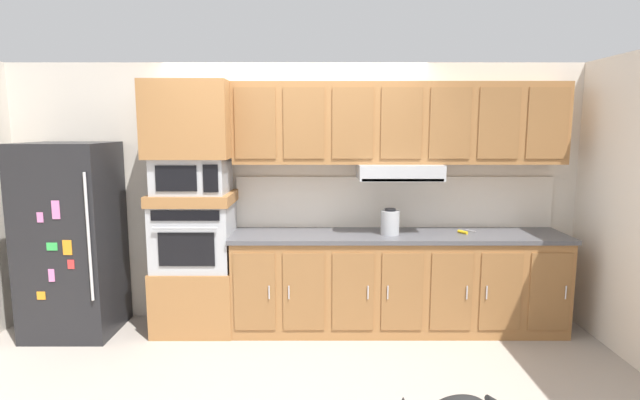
# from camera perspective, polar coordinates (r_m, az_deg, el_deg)

# --- Properties ---
(ground_plane) EXTENTS (9.60, 9.60, 0.00)m
(ground_plane) POSITION_cam_1_polar(r_m,az_deg,el_deg) (4.23, -3.23, -18.31)
(ground_plane) COLOR #9E9389
(back_kitchen_wall) EXTENTS (6.20, 0.12, 2.50)m
(back_kitchen_wall) POSITION_cam_1_polar(r_m,az_deg,el_deg) (4.93, -2.60, 0.82)
(back_kitchen_wall) COLOR beige
(back_kitchen_wall) RESTS_ON ground
(refrigerator) EXTENTS (0.76, 0.73, 1.76)m
(refrigerator) POSITION_cam_1_polar(r_m,az_deg,el_deg) (5.10, -26.40, -4.02)
(refrigerator) COLOR black
(refrigerator) RESTS_ON ground
(oven_base_cabinet) EXTENTS (0.74, 0.62, 0.60)m
(oven_base_cabinet) POSITION_cam_1_polar(r_m,az_deg,el_deg) (4.94, -13.77, -10.76)
(oven_base_cabinet) COLOR #996638
(oven_base_cabinet) RESTS_ON ground
(built_in_oven) EXTENTS (0.70, 0.62, 0.60)m
(built_in_oven) POSITION_cam_1_polar(r_m,az_deg,el_deg) (4.77, -14.03, -3.95)
(built_in_oven) COLOR #A8AAAF
(built_in_oven) RESTS_ON oven_base_cabinet
(appliance_mid_shelf) EXTENTS (0.74, 0.62, 0.10)m
(appliance_mid_shelf) POSITION_cam_1_polar(r_m,az_deg,el_deg) (4.71, -14.18, 0.22)
(appliance_mid_shelf) COLOR #996638
(appliance_mid_shelf) RESTS_ON built_in_oven
(microwave) EXTENTS (0.64, 0.54, 0.32)m
(microwave) POSITION_cam_1_polar(r_m,az_deg,el_deg) (4.69, -14.27, 2.75)
(microwave) COLOR #A8AAAF
(microwave) RESTS_ON appliance_mid_shelf
(appliance_upper_cabinet) EXTENTS (0.74, 0.62, 0.68)m
(appliance_upper_cabinet) POSITION_cam_1_polar(r_m,az_deg,el_deg) (4.67, -14.49, 8.87)
(appliance_upper_cabinet) COLOR #996638
(appliance_upper_cabinet) RESTS_ON microwave
(lower_cabinet_run) EXTENTS (3.05, 0.63, 0.88)m
(lower_cabinet_run) POSITION_cam_1_polar(r_m,az_deg,el_deg) (4.80, 8.96, -9.40)
(lower_cabinet_run) COLOR #996638
(lower_cabinet_run) RESTS_ON ground
(countertop_slab) EXTENTS (3.09, 0.64, 0.04)m
(countertop_slab) POSITION_cam_1_polar(r_m,az_deg,el_deg) (4.69, 9.09, -4.02)
(countertop_slab) COLOR #4C4C51
(countertop_slab) RESTS_ON lower_cabinet_run
(backsplash_panel) EXTENTS (3.09, 0.02, 0.50)m
(backsplash_panel) POSITION_cam_1_polar(r_m,az_deg,el_deg) (4.92, 8.64, -0.23)
(backsplash_panel) COLOR silver
(backsplash_panel) RESTS_ON countertop_slab
(upper_cabinet_with_hood) EXTENTS (3.05, 0.48, 0.88)m
(upper_cabinet_with_hood) POSITION_cam_1_polar(r_m,az_deg,el_deg) (4.70, 9.14, 8.33)
(upper_cabinet_with_hood) COLOR #996638
(upper_cabinet_with_hood) RESTS_ON backsplash_panel
(screwdriver) EXTENTS (0.17, 0.16, 0.03)m
(screwdriver) POSITION_cam_1_polar(r_m,az_deg,el_deg) (4.81, 16.26, -3.53)
(screwdriver) COLOR yellow
(screwdriver) RESTS_ON countertop_slab
(electric_kettle) EXTENTS (0.17, 0.17, 0.24)m
(electric_kettle) POSITION_cam_1_polar(r_m,az_deg,el_deg) (4.60, 8.17, -2.54)
(electric_kettle) COLOR #A8AAAF
(electric_kettle) RESTS_ON countertop_slab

